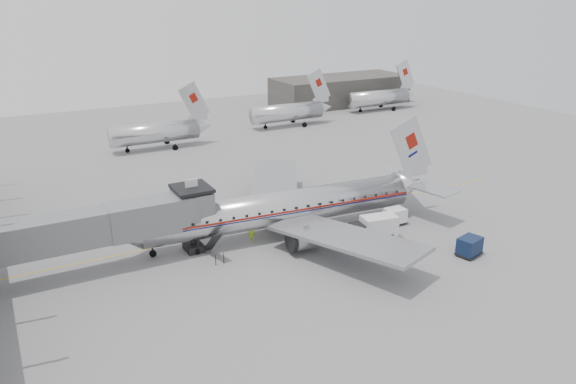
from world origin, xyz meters
name	(u,v)px	position (x,y,z in m)	size (l,w,h in m)	color
ground	(295,245)	(0.00, 0.00, 0.00)	(160.00, 160.00, 0.00)	slate
hangar	(340,90)	(45.00, 60.00, 3.00)	(30.00, 12.00, 6.00)	#3B3936
apron_line	(293,219)	(3.00, 6.00, 0.01)	(0.15, 60.00, 0.01)	gold
jet_bridge	(112,224)	(-16.66, 3.67, 4.18)	(21.00, 6.20, 7.10)	slate
distant_aircraft_near	(156,132)	(-1.79, 42.00, 2.73)	(16.39, 3.20, 10.26)	silver
distant_aircraft_mid	(288,112)	(24.21, 46.00, 2.73)	(16.39, 3.20, 10.26)	silver
distant_aircraft_far	(379,97)	(48.21, 50.00, 2.73)	(16.39, 3.20, 10.26)	silver
airliner	(287,207)	(0.71, 2.94, 2.82)	(35.51, 32.79, 11.23)	silver
service_van	(373,227)	(7.59, -2.50, 1.24)	(5.25, 2.65, 2.36)	silver
baggage_cart_navy	(469,246)	(13.30, -10.00, 0.97)	(2.69, 2.29, 1.82)	#0E1B39
baggage_cart_white	(395,216)	(11.96, -0.58, 0.94)	(2.27, 1.74, 1.77)	white
ramp_worker	(252,231)	(-3.36, 3.00, 0.96)	(0.70, 0.46, 1.93)	#ADE51A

